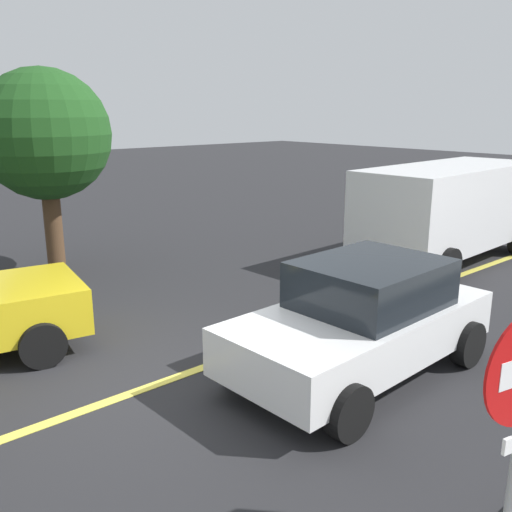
{
  "coord_description": "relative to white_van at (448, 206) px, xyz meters",
  "views": [
    {
      "loc": [
        -3.35,
        -5.81,
        3.46
      ],
      "look_at": [
        2.06,
        0.47,
        1.27
      ],
      "focal_mm": 39.24,
      "sensor_mm": 36.0,
      "label": 1
    }
  ],
  "objects": [
    {
      "name": "car_white_approaching",
      "position": [
        -6.13,
        -2.46,
        -0.49
      ],
      "size": [
        3.93,
        2.07,
        1.54
      ],
      "color": "white",
      "rests_on": "ground_plane"
    },
    {
      "name": "ground_plane",
      "position": [
        -8.36,
        -0.97,
        -1.27
      ],
      "size": [
        80.0,
        80.0,
        0.0
      ],
      "primitive_type": "plane",
      "color": "#262628"
    },
    {
      "name": "tree_centre_verge",
      "position": [
        -7.33,
        4.97,
        1.65
      ],
      "size": [
        2.7,
        2.7,
        4.29
      ],
      "color": "#513823",
      "rests_on": "ground_plane"
    },
    {
      "name": "white_van",
      "position": [
        0.0,
        0.0,
        0.0
      ],
      "size": [
        5.29,
        2.46,
        2.2
      ],
      "color": "white",
      "rests_on": "ground_plane"
    },
    {
      "name": "lane_marking_centre",
      "position": [
        -5.36,
        -0.97,
        -1.26
      ],
      "size": [
        28.0,
        0.16,
        0.01
      ],
      "primitive_type": "cube",
      "color": "#E0D14C"
    }
  ]
}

